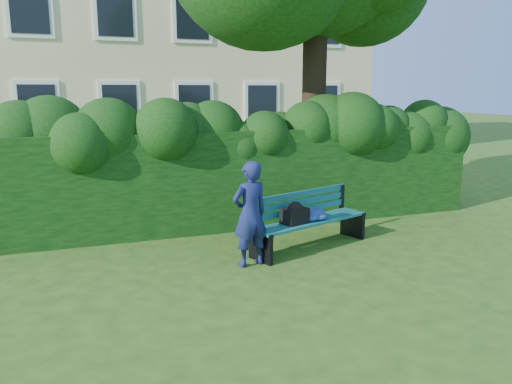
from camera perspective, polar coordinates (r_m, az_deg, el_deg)
name	(u,v)px	position (r m, az deg, el deg)	size (l,w,h in m)	color
ground	(270,262)	(7.46, 1.58, -8.04)	(80.00, 80.00, 0.00)	#2A4917
hedge	(227,178)	(9.25, -3.37, 1.56)	(10.00, 1.00, 1.80)	black
park_bench	(306,218)	(8.01, 5.77, -2.94)	(2.22, 1.23, 0.89)	#115256
man_reading	(250,214)	(7.13, -0.69, -2.53)	(0.56, 0.37, 1.53)	navy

